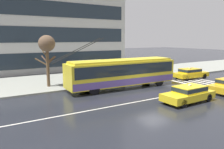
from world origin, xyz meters
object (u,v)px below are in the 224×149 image
(bus_shelter, at_px, (87,66))
(pedestrian_walking_past, at_px, (123,65))
(taxi_oncoming_near, at_px, (189,93))
(trolleybus, at_px, (123,72))
(pedestrian_at_shelter, at_px, (102,66))
(street_tree_bare, at_px, (47,46))
(pedestrian_waiting_by_pole, at_px, (124,67))
(taxi_ahead_of_bus, at_px, (190,73))
(pedestrian_approaching_curb, at_px, (87,72))

(bus_shelter, distance_m, pedestrian_walking_past, 4.89)
(taxi_oncoming_near, bearing_deg, trolleybus, 103.76)
(bus_shelter, relative_size, pedestrian_at_shelter, 1.90)
(pedestrian_walking_past, bearing_deg, pedestrian_at_shelter, 177.90)
(pedestrian_walking_past, distance_m, street_tree_bare, 9.45)
(trolleybus, distance_m, pedestrian_walking_past, 4.74)
(bus_shelter, xyz_separation_m, pedestrian_waiting_by_pole, (4.07, -1.20, -0.18))
(pedestrian_walking_past, relative_size, pedestrian_waiting_by_pole, 0.99)
(pedestrian_walking_past, bearing_deg, taxi_ahead_of_bus, -27.82)
(trolleybus, bearing_deg, bus_shelter, 120.56)
(taxi_ahead_of_bus, distance_m, pedestrian_at_shelter, 11.12)
(bus_shelter, xyz_separation_m, pedestrian_at_shelter, (2.03, 0.30, -0.18))
(taxi_oncoming_near, xyz_separation_m, pedestrian_walking_past, (1.02, 10.73, 1.09))
(pedestrian_approaching_curb, xyz_separation_m, street_tree_bare, (-4.55, -0.51, 3.09))
(pedestrian_walking_past, bearing_deg, pedestrian_approaching_curb, 173.67)
(trolleybus, height_order, street_tree_bare, street_tree_bare)
(trolleybus, relative_size, taxi_ahead_of_bus, 2.83)
(taxi_oncoming_near, bearing_deg, taxi_ahead_of_bus, 38.71)
(bus_shelter, bearing_deg, pedestrian_approaching_curb, 66.81)
(taxi_ahead_of_bus, relative_size, pedestrian_walking_past, 2.28)
(taxi_oncoming_near, distance_m, pedestrian_walking_past, 10.83)
(pedestrian_walking_past, height_order, street_tree_bare, street_tree_bare)
(taxi_oncoming_near, relative_size, bus_shelter, 1.19)
(trolleybus, distance_m, pedestrian_at_shelter, 4.01)
(street_tree_bare, bearing_deg, pedestrian_at_shelter, 1.01)
(pedestrian_walking_past, bearing_deg, taxi_oncoming_near, -95.46)
(taxi_oncoming_near, height_order, bus_shelter, bus_shelter)
(taxi_oncoming_near, distance_m, taxi_ahead_of_bus, 10.87)
(pedestrian_walking_past, bearing_deg, bus_shelter, -177.70)
(taxi_oncoming_near, bearing_deg, bus_shelter, 110.11)
(trolleybus, height_order, pedestrian_at_shelter, trolleybus)
(taxi_ahead_of_bus, relative_size, street_tree_bare, 0.89)
(pedestrian_waiting_by_pole, relative_size, street_tree_bare, 0.39)
(pedestrian_walking_past, relative_size, street_tree_bare, 0.39)
(trolleybus, distance_m, bus_shelter, 4.31)
(taxi_oncoming_near, height_order, taxi_ahead_of_bus, same)
(pedestrian_at_shelter, height_order, street_tree_bare, street_tree_bare)
(trolleybus, height_order, taxi_oncoming_near, trolleybus)
(trolleybus, bearing_deg, street_tree_bare, 148.83)
(pedestrian_at_shelter, bearing_deg, pedestrian_walking_past, -2.10)
(trolleybus, height_order, taxi_ahead_of_bus, trolleybus)
(trolleybus, bearing_deg, taxi_oncoming_near, -76.24)
(pedestrian_approaching_curb, bearing_deg, bus_shelter, -113.19)
(taxi_ahead_of_bus, relative_size, bus_shelter, 1.19)
(street_tree_bare, bearing_deg, taxi_ahead_of_bus, -13.32)
(bus_shelter, height_order, pedestrian_waiting_by_pole, bus_shelter)
(street_tree_bare, bearing_deg, bus_shelter, -2.56)
(pedestrian_waiting_by_pole, bearing_deg, pedestrian_at_shelter, 143.63)
(pedestrian_at_shelter, distance_m, street_tree_bare, 6.75)
(taxi_oncoming_near, bearing_deg, street_tree_bare, 127.07)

